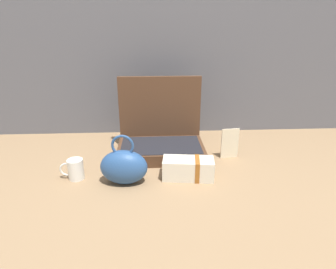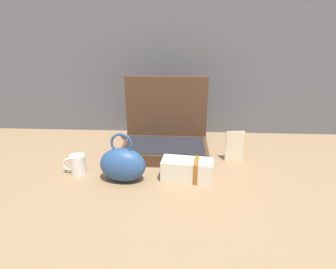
% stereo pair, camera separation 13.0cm
% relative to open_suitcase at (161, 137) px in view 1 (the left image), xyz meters
% --- Properties ---
extents(ground_plane, '(6.00, 6.00, 0.00)m').
position_rel_open_suitcase_xyz_m(ground_plane, '(0.05, -0.23, -0.09)').
color(ground_plane, '#8C6D4C').
extents(back_wall, '(3.20, 0.06, 1.40)m').
position_rel_open_suitcase_xyz_m(back_wall, '(0.05, 0.35, 0.61)').
color(back_wall, '#56565B').
rests_on(back_wall, ground_plane).
extents(open_suitcase, '(0.45, 0.30, 0.40)m').
position_rel_open_suitcase_xyz_m(open_suitcase, '(0.00, 0.00, 0.00)').
color(open_suitcase, '#4C301E').
rests_on(open_suitcase, ground_plane).
extents(teal_pouch_handbag, '(0.22, 0.14, 0.23)m').
position_rel_open_suitcase_xyz_m(teal_pouch_handbag, '(-0.17, -0.32, -0.01)').
color(teal_pouch_handbag, '#284C7F').
rests_on(teal_pouch_handbag, ground_plane).
extents(cream_toiletry_bag, '(0.24, 0.13, 0.10)m').
position_rel_open_suitcase_xyz_m(cream_toiletry_bag, '(0.12, -0.29, -0.04)').
color(cream_toiletry_bag, beige).
rests_on(cream_toiletry_bag, ground_plane).
extents(coffee_mug, '(0.11, 0.07, 0.09)m').
position_rel_open_suitcase_xyz_m(coffee_mug, '(-0.40, -0.27, -0.04)').
color(coffee_mug, silver).
rests_on(coffee_mug, ground_plane).
extents(info_card_left, '(0.09, 0.02, 0.16)m').
position_rel_open_suitcase_xyz_m(info_card_left, '(0.36, -0.09, -0.01)').
color(info_card_left, beige).
rests_on(info_card_left, ground_plane).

